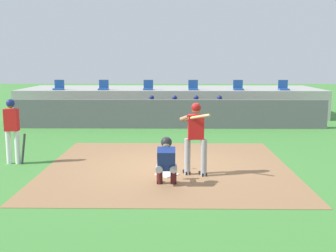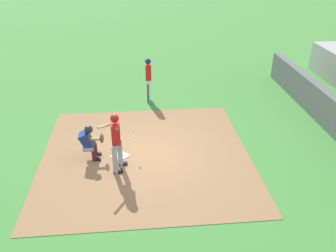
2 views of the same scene
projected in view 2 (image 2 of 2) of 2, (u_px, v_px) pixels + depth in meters
ground_plane at (146, 155)px, 11.17m from camera, size 80.00×80.00×0.00m
dirt_infield at (146, 155)px, 11.16m from camera, size 6.40×6.40×0.01m
home_plate at (120, 156)px, 11.09m from camera, size 0.62×0.62×0.02m
batter_at_plate at (116, 139)px, 10.00m from camera, size 0.73×0.73×1.80m
catcher_crouched at (90, 141)px, 10.75m from camera, size 0.48×1.66×1.13m
on_deck_batter at (148, 77)px, 14.44m from camera, size 0.58×0.23×1.79m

